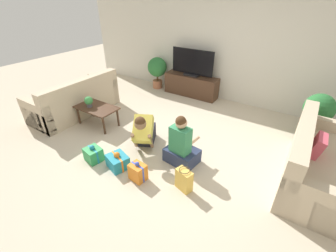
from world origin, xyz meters
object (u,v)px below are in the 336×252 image
(coffee_table, at_px, (97,109))
(potted_plant_corner_right, at_px, (319,110))
(gift_box_a, at_px, (118,161))
(tv_console, at_px, (191,85))
(person_sitting, at_px, (181,147))
(gift_box_b, at_px, (93,154))
(sofa_left, at_px, (76,101))
(tabletop_plant, at_px, (89,101))
(potted_plant_back_left, at_px, (157,69))
(tv, at_px, (192,64))
(sofa_right, at_px, (318,164))
(gift_bag_a, at_px, (184,180))
(person_kneeling, at_px, (144,131))
(dog, at_px, (177,135))
(gift_box_c, at_px, (138,172))

(coffee_table, distance_m, potted_plant_corner_right, 4.31)
(gift_box_a, bearing_deg, tv_console, 97.31)
(person_sitting, xyz_separation_m, gift_box_b, (-1.25, -0.77, -0.19))
(sofa_left, height_order, gift_box_b, sofa_left)
(tv_console, xyz_separation_m, tabletop_plant, (-1.01, -2.56, 0.27))
(coffee_table, distance_m, potted_plant_back_left, 2.46)
(sofa_left, distance_m, tabletop_plant, 0.76)
(potted_plant_back_left, xyz_separation_m, tabletop_plant, (0.07, -2.51, -0.03))
(tv, relative_size, gift_box_a, 2.92)
(coffee_table, xyz_separation_m, tv_console, (0.89, 2.49, -0.09))
(sofa_right, bearing_deg, gift_bag_a, 128.70)
(gift_box_a, bearing_deg, person_kneeling, 88.68)
(gift_box_b, distance_m, tabletop_plant, 1.32)
(tv, relative_size, tabletop_plant, 5.20)
(sofa_left, relative_size, gift_bag_a, 5.41)
(dog, bearing_deg, gift_box_a, 18.80)
(person_sitting, bearing_deg, tabletop_plant, 5.92)
(tabletop_plant, bearing_deg, dog, 11.49)
(sofa_right, relative_size, tabletop_plant, 8.76)
(potted_plant_back_left, height_order, gift_box_a, potted_plant_back_left)
(gift_box_b, height_order, tabletop_plant, tabletop_plant)
(coffee_table, height_order, person_kneeling, person_kneeling)
(tv_console, xyz_separation_m, gift_box_c, (0.87, -3.30, -0.14))
(sofa_right, height_order, gift_box_c, sofa_right)
(gift_box_b, height_order, gift_box_c, gift_box_c)
(potted_plant_corner_right, distance_m, person_kneeling, 3.25)
(dog, relative_size, tabletop_plant, 1.90)
(coffee_table, bearing_deg, sofa_left, 172.54)
(potted_plant_back_left, distance_m, gift_bag_a, 4.04)
(sofa_right, distance_m, potted_plant_back_left, 4.55)
(gift_box_c, height_order, tabletop_plant, tabletop_plant)
(potted_plant_corner_right, height_order, gift_box_b, potted_plant_corner_right)
(tv_console, relative_size, person_sitting, 1.66)
(tv_console, distance_m, potted_plant_corner_right, 3.00)
(sofa_right, height_order, potted_plant_back_left, potted_plant_back_left)
(tv_console, relative_size, dog, 3.45)
(sofa_right, distance_m, gift_box_c, 2.65)
(tv, distance_m, gift_bag_a, 3.52)
(sofa_right, xyz_separation_m, tv, (-3.09, 1.86, 0.55))
(tv_console, xyz_separation_m, gift_bag_a, (1.55, -3.09, -0.10))
(person_sitting, bearing_deg, coffee_table, 4.11)
(potted_plant_back_left, relative_size, person_kneeling, 1.11)
(tv, xyz_separation_m, potted_plant_back_left, (-1.08, -0.05, -0.29))
(potted_plant_corner_right, bearing_deg, tabletop_plant, -152.82)
(coffee_table, relative_size, potted_plant_corner_right, 1.00)
(tv, height_order, potted_plant_corner_right, tv)
(coffee_table, bearing_deg, gift_box_c, -24.66)
(tv, bearing_deg, gift_box_b, -90.81)
(tv_console, height_order, person_kneeling, person_kneeling)
(person_kneeling, bearing_deg, gift_box_c, -86.82)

